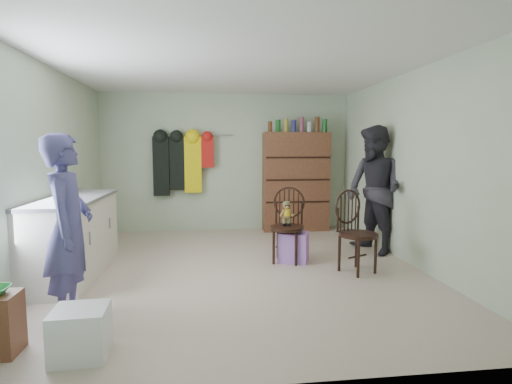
{
  "coord_description": "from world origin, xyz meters",
  "views": [
    {
      "loc": [
        -0.38,
        -4.87,
        1.5
      ],
      "look_at": [
        0.25,
        0.2,
        0.95
      ],
      "focal_mm": 28.0,
      "sensor_mm": 36.0,
      "label": 1
    }
  ],
  "objects": [
    {
      "name": "ground_plane",
      "position": [
        0.0,
        0.0,
        0.0
      ],
      "size": [
        5.0,
        5.0,
        0.0
      ],
      "primitive_type": "plane",
      "color": "beige",
      "rests_on": "ground"
    },
    {
      "name": "room_walls",
      "position": [
        0.0,
        0.53,
        1.58
      ],
      "size": [
        5.0,
        5.0,
        5.0
      ],
      "color": "beige",
      "rests_on": "ground"
    },
    {
      "name": "counter",
      "position": [
        -1.95,
        0.0,
        0.47
      ],
      "size": [
        0.64,
        1.86,
        0.94
      ],
      "color": "silver",
      "rests_on": "ground"
    },
    {
      "name": "plastic_tub",
      "position": [
        -1.3,
        -1.97,
        0.18
      ],
      "size": [
        0.4,
        0.38,
        0.36
      ],
      "primitive_type": "cube",
      "rotation": [
        0.0,
        0.0,
        0.05
      ],
      "color": "white",
      "rests_on": "ground"
    },
    {
      "name": "chair_front",
      "position": [
        0.68,
        0.29,
        0.55
      ],
      "size": [
        0.57,
        0.57,
        0.99
      ],
      "rotation": [
        0.0,
        0.0,
        -0.36
      ],
      "color": "black",
      "rests_on": "ground"
    },
    {
      "name": "chair_far",
      "position": [
        1.41,
        -0.26,
        0.54
      ],
      "size": [
        0.6,
        0.6,
        1.01
      ],
      "rotation": [
        0.0,
        0.0,
        0.46
      ],
      "color": "black",
      "rests_on": "ground"
    },
    {
      "name": "striped_bag",
      "position": [
        0.76,
        0.24,
        0.2
      ],
      "size": [
        0.46,
        0.41,
        0.4
      ],
      "primitive_type": "cube",
      "rotation": [
        0.0,
        0.0,
        -0.39
      ],
      "color": "#E572CD",
      "rests_on": "ground"
    },
    {
      "name": "person_left",
      "position": [
        -1.57,
        -1.31,
        0.82
      ],
      "size": [
        0.43,
        0.62,
        1.64
      ],
      "primitive_type": "imported",
      "rotation": [
        0.0,
        0.0,
        1.64
      ],
      "color": "#4A4680",
      "rests_on": "ground"
    },
    {
      "name": "person_right",
      "position": [
        2.0,
        0.55,
        0.92
      ],
      "size": [
        0.91,
        1.05,
        1.84
      ],
      "primitive_type": "imported",
      "rotation": [
        0.0,
        0.0,
        -1.3
      ],
      "color": "#2D2B33",
      "rests_on": "ground"
    },
    {
      "name": "dresser",
      "position": [
        1.25,
        2.3,
        0.92
      ],
      "size": [
        1.2,
        0.39,
        2.07
      ],
      "color": "brown",
      "rests_on": "ground"
    },
    {
      "name": "coat_rack",
      "position": [
        -0.83,
        2.38,
        1.25
      ],
      "size": [
        1.42,
        0.12,
        1.09
      ],
      "color": "#99999E",
      "rests_on": "ground"
    }
  ]
}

